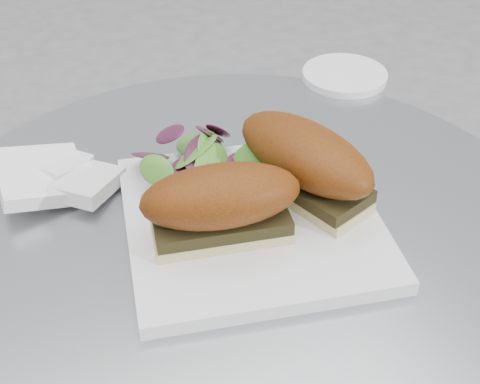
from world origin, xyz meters
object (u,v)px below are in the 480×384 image
at_px(saucer, 345,75).
at_px(sandwich_left, 221,203).
at_px(sandwich_right, 305,160).
at_px(plate, 252,221).

bearing_deg(saucer, sandwich_left, -140.10).
relative_size(sandwich_left, sandwich_right, 0.89).
bearing_deg(sandwich_right, saucer, 121.65).
bearing_deg(plate, sandwich_right, 9.39).
height_order(plate, sandwich_right, sandwich_right).
distance_m(sandwich_left, saucer, 0.40).
bearing_deg(sandwich_right, sandwich_left, -92.45).
xyz_separation_m(plate, sandwich_left, (-0.04, -0.02, 0.05)).
distance_m(plate, sandwich_left, 0.07).
bearing_deg(sandwich_right, plate, -97.93).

